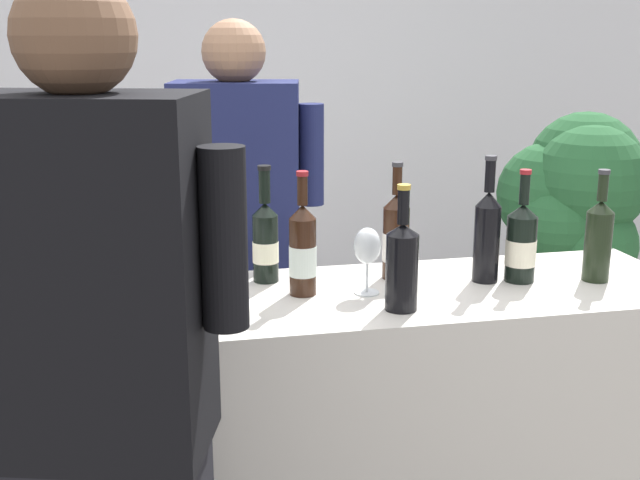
{
  "coord_description": "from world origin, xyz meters",
  "views": [
    {
      "loc": [
        -0.34,
        -1.93,
        1.63
      ],
      "look_at": [
        0.08,
        0.0,
        1.12
      ],
      "focal_mm": 44.93,
      "sensor_mm": 36.0,
      "label": 1
    }
  ],
  "objects_px": {
    "person_guest": "(107,473)",
    "wine_bottle_1": "(180,256)",
    "wine_bottle_5": "(88,271)",
    "wine_bottle_7": "(396,237)",
    "wine_bottle_0": "(231,268)",
    "wine_bottle_4": "(402,264)",
    "wine_glass": "(367,248)",
    "wine_bottle_10": "(521,243)",
    "wine_bottle_2": "(598,238)",
    "wine_bottle_8": "(487,233)",
    "wine_bottle_11": "(303,250)",
    "potted_shrub": "(575,209)",
    "wine_bottle_3": "(141,264)",
    "wine_bottle_6": "(265,240)",
    "person_server": "(240,286)",
    "wine_bottle_9": "(27,288)"
  },
  "relations": [
    {
      "from": "wine_bottle_5",
      "to": "wine_bottle_7",
      "type": "distance_m",
      "value": 0.83
    },
    {
      "from": "wine_bottle_7",
      "to": "person_guest",
      "type": "height_order",
      "value": "person_guest"
    },
    {
      "from": "wine_bottle_0",
      "to": "wine_bottle_6",
      "type": "bearing_deg",
      "value": 64.64
    },
    {
      "from": "wine_bottle_1",
      "to": "wine_bottle_5",
      "type": "relative_size",
      "value": 0.93
    },
    {
      "from": "wine_bottle_0",
      "to": "person_server",
      "type": "xyz_separation_m",
      "value": [
        0.09,
        0.69,
        -0.27
      ]
    },
    {
      "from": "wine_bottle_10",
      "to": "wine_bottle_11",
      "type": "xyz_separation_m",
      "value": [
        -0.6,
        0.01,
        0.01
      ]
    },
    {
      "from": "wine_bottle_0",
      "to": "wine_bottle_4",
      "type": "height_order",
      "value": "wine_bottle_0"
    },
    {
      "from": "wine_bottle_7",
      "to": "wine_glass",
      "type": "bearing_deg",
      "value": -134.17
    },
    {
      "from": "wine_bottle_1",
      "to": "potted_shrub",
      "type": "bearing_deg",
      "value": 31.74
    },
    {
      "from": "wine_bottle_6",
      "to": "wine_bottle_10",
      "type": "relative_size",
      "value": 1.04
    },
    {
      "from": "person_guest",
      "to": "wine_bottle_1",
      "type": "bearing_deg",
      "value": 73.44
    },
    {
      "from": "wine_bottle_4",
      "to": "wine_bottle_8",
      "type": "bearing_deg",
      "value": 30.69
    },
    {
      "from": "wine_bottle_2",
      "to": "wine_bottle_4",
      "type": "height_order",
      "value": "wine_bottle_4"
    },
    {
      "from": "wine_bottle_0",
      "to": "person_server",
      "type": "bearing_deg",
      "value": 82.31
    },
    {
      "from": "wine_bottle_4",
      "to": "wine_bottle_6",
      "type": "xyz_separation_m",
      "value": [
        -0.29,
        0.3,
        -0.0
      ]
    },
    {
      "from": "wine_bottle_3",
      "to": "wine_bottle_4",
      "type": "relative_size",
      "value": 1.0
    },
    {
      "from": "wine_bottle_0",
      "to": "person_guest",
      "type": "bearing_deg",
      "value": -121.31
    },
    {
      "from": "wine_bottle_2",
      "to": "wine_bottle_5",
      "type": "distance_m",
      "value": 1.34
    },
    {
      "from": "wine_bottle_8",
      "to": "potted_shrub",
      "type": "bearing_deg",
      "value": 50.12
    },
    {
      "from": "wine_bottle_4",
      "to": "potted_shrub",
      "type": "distance_m",
      "value": 1.65
    },
    {
      "from": "wine_bottle_1",
      "to": "wine_glass",
      "type": "relative_size",
      "value": 1.91
    },
    {
      "from": "wine_bottle_11",
      "to": "person_server",
      "type": "distance_m",
      "value": 0.64
    },
    {
      "from": "wine_glass",
      "to": "wine_bottle_3",
      "type": "bearing_deg",
      "value": 179.29
    },
    {
      "from": "wine_bottle_5",
      "to": "wine_bottle_7",
      "type": "relative_size",
      "value": 1.12
    },
    {
      "from": "wine_bottle_11",
      "to": "wine_glass",
      "type": "bearing_deg",
      "value": -10.4
    },
    {
      "from": "wine_bottle_0",
      "to": "person_server",
      "type": "height_order",
      "value": "person_server"
    },
    {
      "from": "wine_bottle_0",
      "to": "wine_bottle_8",
      "type": "xyz_separation_m",
      "value": [
        0.71,
        0.12,
        0.02
      ]
    },
    {
      "from": "wine_bottle_1",
      "to": "wine_bottle_8",
      "type": "bearing_deg",
      "value": 1.58
    },
    {
      "from": "wine_bottle_6",
      "to": "wine_bottle_10",
      "type": "distance_m",
      "value": 0.7
    },
    {
      "from": "wine_bottle_6",
      "to": "person_server",
      "type": "distance_m",
      "value": 0.51
    },
    {
      "from": "wine_bottle_10",
      "to": "wine_bottle_11",
      "type": "relative_size",
      "value": 0.95
    },
    {
      "from": "wine_bottle_9",
      "to": "wine_bottle_10",
      "type": "xyz_separation_m",
      "value": [
        1.26,
        0.15,
        -0.01
      ]
    },
    {
      "from": "wine_glass",
      "to": "person_guest",
      "type": "relative_size",
      "value": 0.1
    },
    {
      "from": "wine_bottle_9",
      "to": "wine_bottle_11",
      "type": "xyz_separation_m",
      "value": [
        0.66,
        0.16,
        0.01
      ]
    },
    {
      "from": "wine_bottle_10",
      "to": "person_server",
      "type": "height_order",
      "value": "person_server"
    },
    {
      "from": "wine_bottle_5",
      "to": "wine_bottle_10",
      "type": "bearing_deg",
      "value": 5.64
    },
    {
      "from": "wine_bottle_5",
      "to": "wine_bottle_11",
      "type": "relative_size",
      "value": 1.12
    },
    {
      "from": "wine_bottle_2",
      "to": "wine_bottle_8",
      "type": "bearing_deg",
      "value": 169.16
    },
    {
      "from": "wine_bottle_0",
      "to": "wine_glass",
      "type": "distance_m",
      "value": 0.37
    },
    {
      "from": "wine_bottle_9",
      "to": "wine_bottle_0",
      "type": "bearing_deg",
      "value": 5.91
    },
    {
      "from": "wine_bottle_7",
      "to": "wine_bottle_2",
      "type": "bearing_deg",
      "value": -14.36
    },
    {
      "from": "wine_bottle_9",
      "to": "wine_bottle_2",
      "type": "bearing_deg",
      "value": 4.44
    },
    {
      "from": "wine_bottle_8",
      "to": "person_guest",
      "type": "xyz_separation_m",
      "value": [
        -0.99,
        -0.59,
        -0.26
      ]
    },
    {
      "from": "wine_bottle_8",
      "to": "wine_bottle_11",
      "type": "relative_size",
      "value": 1.07
    },
    {
      "from": "wine_bottle_4",
      "to": "wine_bottle_2",
      "type": "bearing_deg",
      "value": 11.26
    },
    {
      "from": "person_server",
      "to": "wine_bottle_1",
      "type": "bearing_deg",
      "value": -109.58
    },
    {
      "from": "wine_bottle_0",
      "to": "wine_bottle_2",
      "type": "xyz_separation_m",
      "value": [
        1.01,
        0.07,
        0.0
      ]
    },
    {
      "from": "wine_bottle_8",
      "to": "person_guest",
      "type": "relative_size",
      "value": 0.2
    },
    {
      "from": "wine_bottle_3",
      "to": "wine_glass",
      "type": "distance_m",
      "value": 0.57
    },
    {
      "from": "person_server",
      "to": "potted_shrub",
      "type": "relative_size",
      "value": 1.27
    }
  ]
}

